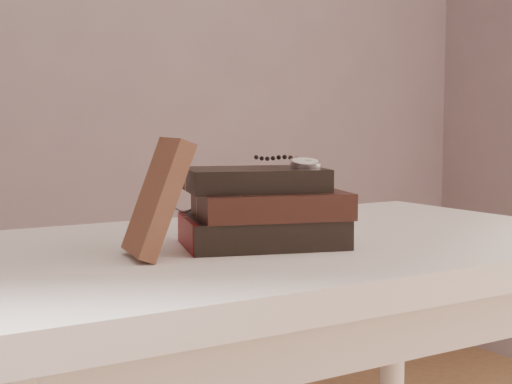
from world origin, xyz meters
TOP-DOWN VIEW (x-y plane):
  - table at (0.00, 0.35)m, footprint 1.00×0.60m
  - book_stack at (-0.05, 0.31)m, footprint 0.25×0.21m
  - journal at (-0.21, 0.30)m, footprint 0.09×0.11m
  - pocket_watch at (-0.00, 0.29)m, footprint 0.06×0.15m
  - eyeglasses at (-0.10, 0.41)m, footprint 0.12×0.13m

SIDE VIEW (x-z plane):
  - table at x=0.00m, z-range 0.28..1.03m
  - book_stack at x=-0.05m, z-range 0.75..0.85m
  - eyeglasses at x=-0.10m, z-range 0.79..0.83m
  - journal at x=-0.21m, z-range 0.75..0.90m
  - pocket_watch at x=0.00m, z-range 0.86..0.87m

